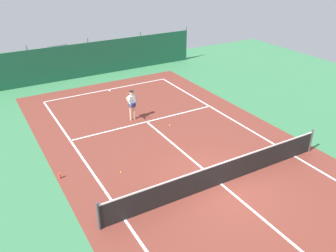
{
  "coord_description": "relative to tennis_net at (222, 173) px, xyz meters",
  "views": [
    {
      "loc": [
        -7.55,
        -8.88,
        8.35
      ],
      "look_at": [
        -0.15,
        3.88,
        0.9
      ],
      "focal_mm": 38.12,
      "sensor_mm": 36.0,
      "label": 1
    }
  ],
  "objects": [
    {
      "name": "tennis_ball_midcourt",
      "position": [
        -3.09,
        2.68,
        -0.48
      ],
      "size": [
        0.07,
        0.07,
        0.07
      ],
      "primitive_type": "sphere",
      "color": "#CCDB33",
      "rests_on": "ground"
    },
    {
      "name": "tennis_player",
      "position": [
        -0.52,
        7.04,
        0.45
      ],
      "size": [
        0.69,
        0.77,
        1.64
      ],
      "rotation": [
        0.0,
        0.0,
        3.19
      ],
      "color": "#D8AD8C",
      "rests_on": "ground"
    },
    {
      "name": "court_surface",
      "position": [
        0.0,
        0.0,
        -0.51
      ],
      "size": [
        11.02,
        26.6,
        0.01
      ],
      "color": "brown",
      "rests_on": "ground"
    },
    {
      "name": "back_fence",
      "position": [
        -0.0,
        15.67,
        0.16
      ],
      "size": [
        16.3,
        0.98,
        2.7
      ],
      "color": "#195138",
      "rests_on": "ground"
    },
    {
      "name": "tennis_ball_near_player",
      "position": [
        0.84,
        5.39,
        -0.48
      ],
      "size": [
        0.07,
        0.07,
        0.07
      ],
      "primitive_type": "sphere",
      "color": "#CCDB33",
      "rests_on": "ground"
    },
    {
      "name": "water_bottle",
      "position": [
        -5.37,
        3.55,
        -0.39
      ],
      "size": [
        0.08,
        0.08,
        0.24
      ],
      "primitive_type": "cylinder",
      "color": "#D84C38",
      "rests_on": "ground"
    },
    {
      "name": "tennis_net",
      "position": [
        0.0,
        0.0,
        0.0
      ],
      "size": [
        10.12,
        0.1,
        1.1
      ],
      "color": "black",
      "rests_on": "ground"
    },
    {
      "name": "ground_plane",
      "position": [
        0.0,
        0.0,
        -0.51
      ],
      "size": [
        36.0,
        36.0,
        0.0
      ],
      "primitive_type": "plane",
      "color": "#387A4C"
    },
    {
      "name": "parked_car",
      "position": [
        -1.29,
        17.46,
        0.33
      ],
      "size": [
        2.44,
        4.4,
        1.68
      ],
      "rotation": [
        0.0,
        0.0,
        0.14
      ],
      "color": "silver",
      "rests_on": "ground"
    }
  ]
}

